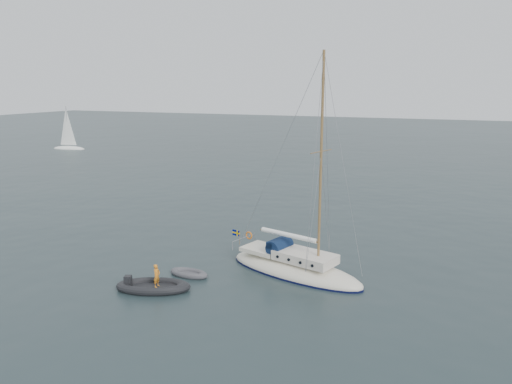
% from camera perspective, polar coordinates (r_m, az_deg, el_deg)
% --- Properties ---
extents(ground, '(300.00, 300.00, 0.00)m').
position_cam_1_polar(ground, '(29.83, -0.57, -9.84)').
color(ground, black).
rests_on(ground, ground).
extents(sailboat, '(9.55, 2.86, 13.60)m').
position_cam_1_polar(sailboat, '(30.32, 4.50, -7.43)').
color(sailboat, beige).
rests_on(sailboat, ground).
extents(dinghy, '(2.48, 1.12, 0.36)m').
position_cam_1_polar(dinghy, '(30.41, -7.68, -9.20)').
color(dinghy, '#55545A').
rests_on(dinghy, ground).
extents(rib, '(4.18, 1.90, 1.53)m').
position_cam_1_polar(rib, '(28.74, -11.69, -10.46)').
color(rib, black).
rests_on(rib, ground).
extents(distant_yacht_a, '(6.02, 3.21, 7.97)m').
position_cam_1_polar(distant_yacht_a, '(94.23, -20.75, 6.67)').
color(distant_yacht_a, white).
rests_on(distant_yacht_a, ground).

